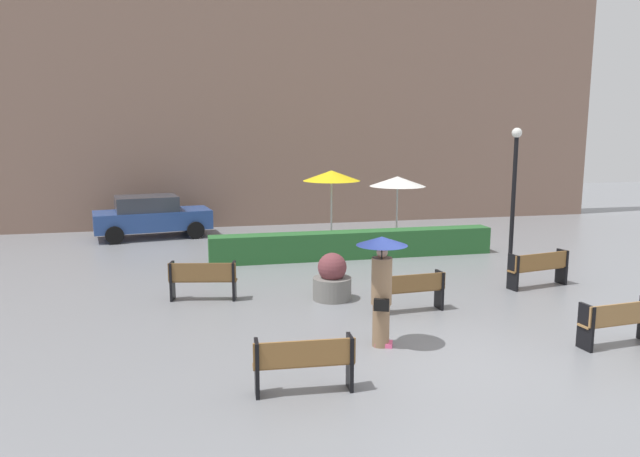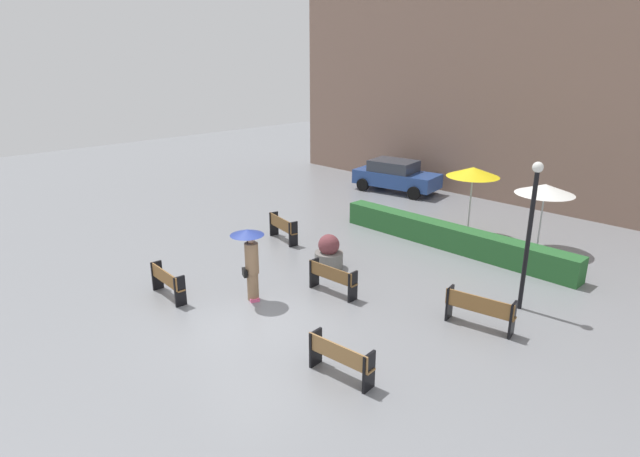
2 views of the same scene
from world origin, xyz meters
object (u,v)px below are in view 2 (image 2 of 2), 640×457
at_px(bench_near_right, 340,357).
at_px(patio_umbrella_white, 545,189).
at_px(bench_mid_center, 332,277).
at_px(bench_far_right, 480,309).
at_px(pedestrian_with_umbrella, 250,255).
at_px(patio_umbrella_yellow, 473,172).
at_px(bench_near_left, 167,281).
at_px(parked_car, 396,176).
at_px(lamp_post, 531,222).
at_px(planter_pot, 329,253).
at_px(bench_far_left, 282,227).

bearing_deg(bench_near_right, patio_umbrella_white, 92.45).
distance_m(bench_mid_center, bench_far_right, 4.17).
bearing_deg(pedestrian_with_umbrella, bench_mid_center, 55.03).
height_order(bench_near_right, pedestrian_with_umbrella, pedestrian_with_umbrella).
distance_m(patio_umbrella_yellow, patio_umbrella_white, 2.58).
relative_size(bench_near_left, bench_far_right, 0.89).
distance_m(bench_near_right, parked_car, 16.42).
xyz_separation_m(lamp_post, parked_car, (-10.31, 7.80, -1.66)).
bearing_deg(planter_pot, bench_near_left, -108.78).
height_order(bench_far_left, bench_mid_center, bench_far_left).
height_order(lamp_post, parked_car, lamp_post).
bearing_deg(patio_umbrella_white, pedestrian_with_umbrella, -111.71).
height_order(bench_mid_center, parked_car, parked_car).
distance_m(bench_near_left, lamp_post, 10.01).
bearing_deg(bench_near_left, lamp_post, 41.68).
bearing_deg(bench_far_left, bench_near_right, -32.64).
distance_m(bench_far_right, planter_pot, 5.45).
bearing_deg(parked_car, patio_umbrella_white, -18.85).
xyz_separation_m(bench_near_right, pedestrian_with_umbrella, (-4.34, 0.96, 0.84)).
bearing_deg(bench_near_right, parked_car, 123.67).
xyz_separation_m(bench_near_left, lamp_post, (7.34, 6.53, 1.96)).
height_order(bench_mid_center, bench_near_right, bench_mid_center).
height_order(patio_umbrella_yellow, patio_umbrella_white, patio_umbrella_yellow).
relative_size(bench_far_right, parked_car, 0.40).
distance_m(bench_far_left, bench_far_right, 8.48).
relative_size(bench_far_right, planter_pot, 1.56).
distance_m(bench_near_left, parked_car, 14.64).
xyz_separation_m(bench_near_left, parked_car, (-2.98, 14.33, 0.29)).
bearing_deg(planter_pot, lamp_post, 16.42).
relative_size(bench_near_left, lamp_post, 0.39).
height_order(pedestrian_with_umbrella, lamp_post, lamp_post).
distance_m(patio_umbrella_yellow, parked_car, 7.19).
bearing_deg(bench_near_left, patio_umbrella_white, 63.54).
bearing_deg(patio_umbrella_white, bench_far_right, -77.82).
height_order(planter_pot, patio_umbrella_yellow, patio_umbrella_yellow).
relative_size(bench_far_right, lamp_post, 0.43).
bearing_deg(bench_mid_center, bench_near_right, -43.37).
bearing_deg(bench_mid_center, parked_car, 119.37).
bearing_deg(bench_mid_center, bench_far_right, 16.95).
bearing_deg(lamp_post, bench_far_right, -97.58).
bearing_deg(pedestrian_with_umbrella, planter_pot, 92.31).
distance_m(pedestrian_with_umbrella, planter_pot, 3.34).
height_order(bench_mid_center, patio_umbrella_yellow, patio_umbrella_yellow).
distance_m(bench_near_right, patio_umbrella_yellow, 10.86).
distance_m(lamp_post, patio_umbrella_white, 5.14).
relative_size(bench_near_right, bench_far_right, 0.90).
bearing_deg(planter_pot, patio_umbrella_white, 58.40).
distance_m(bench_mid_center, parked_car, 12.41).
relative_size(lamp_post, parked_car, 0.92).
bearing_deg(bench_near_left, pedestrian_with_umbrella, 42.44).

